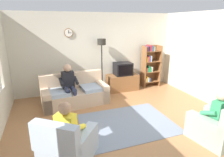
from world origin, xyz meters
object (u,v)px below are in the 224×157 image
object	(u,v)px
floor_lamp	(102,51)
person_in_right_armchair	(215,112)
armchair_near_window	(68,146)
person_in_left_armchair	(69,127)
person_on_couch	(69,83)
tv	(123,69)
tv_stand	(122,82)
bookshelf	(150,65)
armchair_near_bookshelf	(216,128)
couch	(75,94)

from	to	relation	value
floor_lamp	person_in_right_armchair	size ratio (longest dim) A/B	1.65
armchair_near_window	person_in_left_armchair	world-z (taller)	person_in_left_armchair
person_on_couch	person_in_left_armchair	distance (m)	2.25
tv	person_on_couch	world-z (taller)	person_on_couch
tv_stand	floor_lamp	size ratio (longest dim) A/B	0.59
armchair_near_window	person_in_left_armchair	bearing A→B (deg)	52.39
tv	bookshelf	distance (m)	1.14
armchair_near_bookshelf	tv_stand	bearing A→B (deg)	99.97
floor_lamp	person_on_couch	world-z (taller)	floor_lamp
person_in_right_armchair	tv_stand	bearing A→B (deg)	99.97
person_on_couch	bookshelf	bearing A→B (deg)	14.58
couch	bookshelf	xyz separation A→B (m)	(2.95, 0.70, 0.52)
tv	armchair_near_bookshelf	distance (m)	3.56
tv_stand	floor_lamp	bearing A→B (deg)	172.32
tv	person_in_right_armchair	xyz separation A→B (m)	(0.60, -3.38, -0.19)
person_in_left_armchair	tv_stand	bearing A→B (deg)	52.40
couch	armchair_near_window	size ratio (longest dim) A/B	1.66
person_on_couch	person_in_right_armchair	bearing A→B (deg)	-45.91
armchair_near_bookshelf	floor_lamp	bearing A→B (deg)	110.56
bookshelf	person_in_left_armchair	xyz separation A→B (m)	(-3.42, -3.04, -0.23)
floor_lamp	armchair_near_bookshelf	xyz separation A→B (m)	(1.35, -3.60, -1.16)
floor_lamp	person_in_left_armchair	bearing A→B (deg)	-116.83
tv_stand	tv	xyz separation A→B (m)	(-0.00, -0.02, 0.51)
couch	person_on_couch	world-z (taller)	person_on_couch
couch	floor_lamp	distance (m)	1.73
tv_stand	person_in_right_armchair	distance (m)	3.48
couch	bookshelf	size ratio (longest dim) A/B	1.24
armchair_near_bookshelf	person_in_left_armchair	world-z (taller)	person_in_left_armchair
armchair_near_bookshelf	couch	bearing A→B (deg)	130.32
couch	bookshelf	bearing A→B (deg)	13.37
person_in_left_armchair	person_in_right_armchair	world-z (taller)	same
bookshelf	person_in_left_armchair	world-z (taller)	bookshelf
tv	bookshelf	bearing A→B (deg)	4.73
tv	person_on_couch	size ratio (longest dim) A/B	0.48
bookshelf	armchair_near_window	size ratio (longest dim) A/B	1.34
person_in_right_armchair	bookshelf	bearing A→B (deg)	81.21
floor_lamp	person_on_couch	xyz separation A→B (m)	(-1.25, -0.84, -0.75)
floor_lamp	person_in_left_armchair	xyz separation A→B (m)	(-1.55, -3.07, -0.85)
couch	person_on_couch	size ratio (longest dim) A/B	1.59
tv	armchair_near_window	xyz separation A→B (m)	(-2.34, -3.01, -0.50)
tv	bookshelf	size ratio (longest dim) A/B	0.38
floor_lamp	armchair_near_bookshelf	bearing A→B (deg)	-69.44
armchair_near_window	person_in_right_armchair	xyz separation A→B (m)	(2.94, -0.37, 0.32)
tv_stand	tv	distance (m)	0.51
tv_stand	person_on_couch	distance (m)	2.16
armchair_near_window	armchair_near_bookshelf	size ratio (longest dim) A/B	1.18
armchair_near_window	armchair_near_bookshelf	xyz separation A→B (m)	(2.95, -0.46, 0.00)
tv_stand	person_in_left_armchair	distance (m)	3.76
person_on_couch	couch	bearing A→B (deg)	33.25
floor_lamp	tv_stand	bearing A→B (deg)	-7.68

